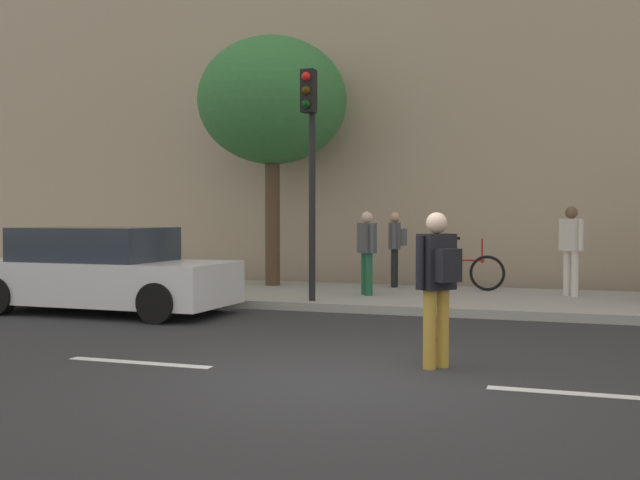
# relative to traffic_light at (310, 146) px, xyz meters

# --- Properties ---
(ground_plane) EXTENTS (80.00, 80.00, 0.00)m
(ground_plane) POSITION_rel_traffic_light_xyz_m (2.18, -5.24, -2.91)
(ground_plane) COLOR #2B2B2D
(sidewalk_curb) EXTENTS (36.00, 4.00, 0.15)m
(sidewalk_curb) POSITION_rel_traffic_light_xyz_m (2.18, 1.76, -2.83)
(sidewalk_curb) COLOR #9E9B93
(sidewalk_curb) RESTS_ON ground_plane
(lane_markings) EXTENTS (25.80, 0.16, 0.01)m
(lane_markings) POSITION_rel_traffic_light_xyz_m (2.18, -5.24, -2.91)
(lane_markings) COLOR silver
(lane_markings) RESTS_ON ground_plane
(building_backdrop) EXTENTS (36.00, 5.00, 10.89)m
(building_backdrop) POSITION_rel_traffic_light_xyz_m (2.18, 6.76, 2.53)
(building_backdrop) COLOR tan
(building_backdrop) RESTS_ON ground_plane
(traffic_light) EXTENTS (0.24, 0.45, 4.08)m
(traffic_light) POSITION_rel_traffic_light_xyz_m (0.00, 0.00, 0.00)
(traffic_light) COLOR black
(traffic_light) RESTS_ON sidewalk_curb
(street_tree) EXTENTS (3.24, 3.24, 5.40)m
(street_tree) POSITION_rel_traffic_light_xyz_m (-1.83, 2.74, 1.24)
(street_tree) COLOR #4C3826
(street_tree) RESTS_ON sidewalk_curb
(pedestrian_in_light_jacket) EXTENTS (0.50, 0.50, 1.72)m
(pedestrian_in_light_jacket) POSITION_rel_traffic_light_xyz_m (3.06, -4.46, -1.89)
(pedestrian_in_light_jacket) COLOR #B78C33
(pedestrian_in_light_jacket) RESTS_ON ground_plane
(pedestrian_tallest) EXTENTS (0.46, 0.47, 1.70)m
(pedestrian_tallest) POSITION_rel_traffic_light_xyz_m (4.38, 2.45, -1.76)
(pedestrian_tallest) COLOR silver
(pedestrian_tallest) RESTS_ON sidewalk_curb
(pedestrian_with_bag) EXTENTS (0.46, 0.54, 1.60)m
(pedestrian_with_bag) POSITION_rel_traffic_light_xyz_m (0.67, 1.37, -1.82)
(pedestrian_with_bag) COLOR #1E5938
(pedestrian_with_bag) RESTS_ON sidewalk_curb
(pedestrian_with_backpack) EXTENTS (0.44, 0.60, 1.60)m
(pedestrian_with_backpack) POSITION_rel_traffic_light_xyz_m (0.81, 3.19, -1.81)
(pedestrian_with_backpack) COLOR black
(pedestrian_with_backpack) RESTS_ON sidewalk_curb
(bicycle_leaning) EXTENTS (1.77, 0.13, 1.09)m
(bicycle_leaning) POSITION_rel_traffic_light_xyz_m (2.24, 2.97, -2.37)
(bicycle_leaning) COLOR black
(bicycle_leaning) RESTS_ON sidewalk_curb
(parked_car_dark) EXTENTS (4.45, 2.00, 1.47)m
(parked_car_dark) POSITION_rel_traffic_light_xyz_m (-3.26, -1.51, -2.20)
(parked_car_dark) COLOR silver
(parked_car_dark) RESTS_ON ground_plane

